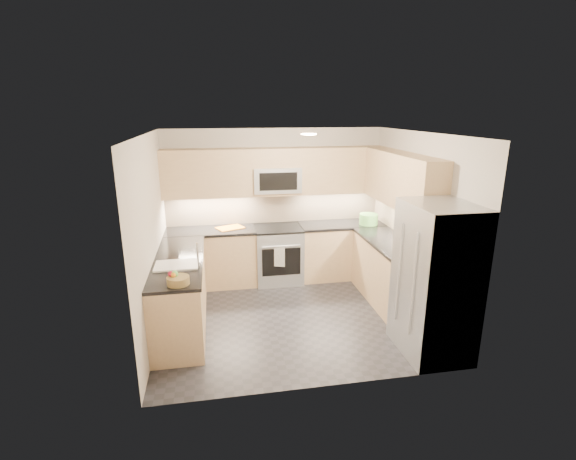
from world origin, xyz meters
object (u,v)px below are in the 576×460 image
at_px(microwave, 276,179).
at_px(cutting_board, 230,228).
at_px(refrigerator, 435,280).
at_px(gas_range, 278,255).
at_px(utensil_bowl, 369,219).
at_px(fruit_basket, 178,281).

height_order(microwave, cutting_board, microwave).
bearing_deg(refrigerator, microwave, 119.62).
xyz_separation_m(microwave, refrigerator, (1.45, -2.55, -0.80)).
xyz_separation_m(gas_range, cutting_board, (-0.77, 0.06, 0.49)).
xyz_separation_m(utensil_bowl, cutting_board, (-2.28, 0.17, -0.08)).
bearing_deg(microwave, refrigerator, -60.38).
bearing_deg(gas_range, refrigerator, -59.12).
distance_m(refrigerator, cutting_board, 3.33).
height_order(gas_range, cutting_board, cutting_board).
bearing_deg(utensil_bowl, gas_range, 175.72).
bearing_deg(refrigerator, fruit_basket, 173.71).
relative_size(gas_range, fruit_basket, 3.71).
distance_m(microwave, cutting_board, 1.08).
xyz_separation_m(microwave, cutting_board, (-0.77, -0.07, -0.75)).
height_order(gas_range, utensil_bowl, utensil_bowl).
distance_m(microwave, fruit_basket, 2.75).
xyz_separation_m(gas_range, fruit_basket, (-1.44, -2.11, 0.53)).
xyz_separation_m(refrigerator, utensil_bowl, (0.06, 2.31, 0.13)).
xyz_separation_m(utensil_bowl, fruit_basket, (-2.95, -1.99, -0.04)).
xyz_separation_m(gas_range, utensil_bowl, (1.51, -0.11, 0.57)).
xyz_separation_m(microwave, fruit_basket, (-1.44, -2.23, -0.72)).
relative_size(microwave, utensil_bowl, 2.48).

